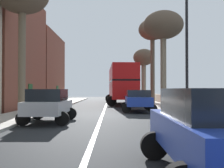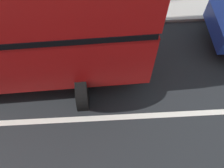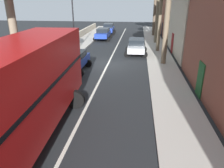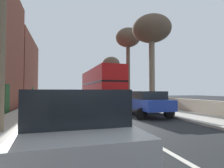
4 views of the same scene
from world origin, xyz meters
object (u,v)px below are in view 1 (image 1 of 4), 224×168
(street_tree_right_5, at_px, (153,32))
(double_decker_bus, at_px, (122,83))
(parked_car_blue_right_2, at_px, (138,99))
(parked_car_blue_right_3, at_px, (215,127))
(lamppost_right, at_px, (187,45))
(parked_car_silver_left_1, at_px, (49,104))
(litter_bin_right, at_px, (194,106))
(street_tree_right_1, at_px, (144,60))
(street_tree_right_3, at_px, (164,27))

(street_tree_right_5, bearing_deg, double_decker_bus, 161.69)
(double_decker_bus, height_order, parked_car_blue_right_2, double_decker_bus)
(parked_car_blue_right_3, height_order, lamppost_right, lamppost_right)
(parked_car_silver_left_1, relative_size, parked_car_blue_right_3, 0.94)
(parked_car_silver_left_1, xyz_separation_m, parked_car_blue_right_3, (5.00, -8.64, 0.01))
(lamppost_right, xyz_separation_m, litter_bin_right, (1.00, 2.39, -3.11))
(parked_car_blue_right_3, bearing_deg, lamppost_right, 78.16)
(parked_car_silver_left_1, xyz_separation_m, street_tree_right_1, (7.25, 22.69, 4.58))
(parked_car_blue_right_2, bearing_deg, litter_bin_right, -56.61)
(parked_car_blue_right_3, bearing_deg, street_tree_right_5, 84.37)
(parked_car_blue_right_2, relative_size, lamppost_right, 0.70)
(parked_car_silver_left_1, relative_size, street_tree_right_3, 0.50)
(parked_car_blue_right_2, distance_m, street_tree_right_1, 16.90)
(street_tree_right_3, distance_m, street_tree_right_5, 5.51)
(parked_car_silver_left_1, bearing_deg, street_tree_right_1, 72.27)
(parked_car_blue_right_2, height_order, parked_car_blue_right_3, parked_car_blue_right_3)
(parked_car_blue_right_3, distance_m, street_tree_right_5, 25.43)
(street_tree_right_3, bearing_deg, parked_car_blue_right_2, -124.50)
(double_decker_bus, xyz_separation_m, parked_car_blue_right_3, (0.80, -25.46, -1.41))
(parked_car_blue_right_3, bearing_deg, parked_car_silver_left_1, 120.07)
(street_tree_right_5, distance_m, lamppost_right, 16.30)
(street_tree_right_1, distance_m, street_tree_right_5, 7.26)
(parked_car_silver_left_1, relative_size, street_tree_right_5, 0.46)
(parked_car_blue_right_3, bearing_deg, litter_bin_right, 75.69)
(parked_car_silver_left_1, relative_size, parked_car_blue_right_2, 0.94)
(parked_car_silver_left_1, height_order, street_tree_right_5, street_tree_right_5)
(lamppost_right, distance_m, litter_bin_right, 4.05)
(parked_car_silver_left_1, height_order, parked_car_blue_right_3, parked_car_blue_right_3)
(street_tree_right_1, xyz_separation_m, litter_bin_right, (0.55, -20.36, -4.82))
(lamppost_right, bearing_deg, street_tree_right_5, 87.81)
(parked_car_blue_right_2, distance_m, street_tree_right_5, 11.65)
(street_tree_right_1, bearing_deg, street_tree_right_5, -88.75)
(parked_car_blue_right_3, bearing_deg, street_tree_right_1, 85.88)
(lamppost_right, bearing_deg, parked_car_blue_right_3, -101.84)
(street_tree_right_5, bearing_deg, parked_car_silver_left_1, -115.16)
(double_decker_bus, bearing_deg, street_tree_right_3, -62.86)
(street_tree_right_5, bearing_deg, litter_bin_right, -88.32)
(parked_car_silver_left_1, height_order, litter_bin_right, parked_car_silver_left_1)
(street_tree_right_5, bearing_deg, parked_car_blue_right_3, -95.63)
(parked_car_blue_right_2, bearing_deg, parked_car_silver_left_1, -127.19)
(street_tree_right_3, xyz_separation_m, street_tree_right_5, (-0.14, 5.47, 0.69))
(parked_car_silver_left_1, height_order, lamppost_right, lamppost_right)
(parked_car_blue_right_2, relative_size, street_tree_right_5, 0.49)
(parked_car_blue_right_2, xyz_separation_m, street_tree_right_1, (2.26, 16.11, 4.60))
(double_decker_bus, xyz_separation_m, lamppost_right, (2.60, -16.88, 1.45))
(street_tree_right_5, height_order, litter_bin_right, street_tree_right_5)
(parked_car_silver_left_1, bearing_deg, street_tree_right_3, 53.76)
(litter_bin_right, bearing_deg, street_tree_right_5, 91.68)
(parked_car_blue_right_2, xyz_separation_m, lamppost_right, (1.80, -6.64, 2.89))
(parked_car_blue_right_3, distance_m, street_tree_right_3, 20.04)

